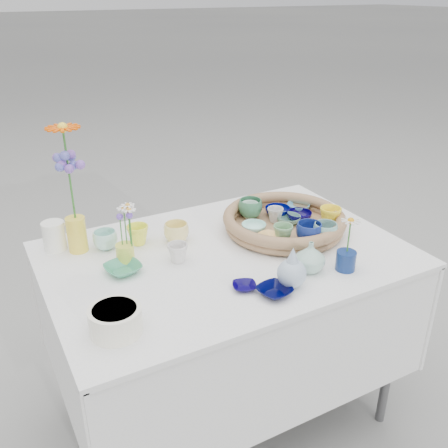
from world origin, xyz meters
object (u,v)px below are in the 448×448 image
display_table (226,411)px  tall_vase_yellow (77,234)px  wicker_tray (284,222)px  bud_vase_seafoam (310,257)px

display_table → tall_vase_yellow: (-0.46, 0.27, 0.83)m
wicker_tray → bud_vase_seafoam: bearing=-108.4°
display_table → wicker_tray: bearing=10.1°
tall_vase_yellow → wicker_tray: bearing=-16.4°
wicker_tray → tall_vase_yellow: tall_vase_yellow is taller
wicker_tray → bud_vase_seafoam: size_ratio=4.48×
wicker_tray → tall_vase_yellow: bearing=163.6°
display_table → bud_vase_seafoam: (0.18, -0.24, 0.82)m
wicker_tray → display_table: bearing=-169.9°
display_table → bud_vase_seafoam: bud_vase_seafoam is taller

